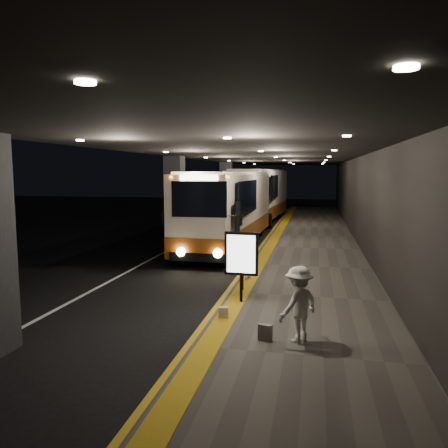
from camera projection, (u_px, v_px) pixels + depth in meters
The scene contains 16 objects.
ground at pixel (180, 270), 16.40m from camera, with size 90.00×90.00×0.00m, color black.
lane_line_white at pixel (176, 246), 21.62m from camera, with size 0.12×50.00×0.01m, color silver.
kerb_stripe_yellow at pixel (259, 249), 20.78m from camera, with size 0.18×50.00×0.01m, color gold.
sidewalk at pixel (310, 249), 20.29m from camera, with size 4.50×50.00×0.15m, color #514C44.
tactile_strip at pixel (270, 246), 20.67m from camera, with size 0.50×50.00×0.01m, color gold.
terminal_wall at pixel (363, 187), 19.49m from camera, with size 0.10×50.00×6.00m, color black.
support_columns at pixel (175, 203), 20.33m from camera, with size 0.80×24.80×4.40m.
canopy at pixel (263, 152), 20.21m from camera, with size 9.00×50.00×0.40m, color black.
coach_main at pixel (229, 212), 21.42m from camera, with size 2.76×11.50×3.56m.
coach_second at pixel (260, 198), 32.12m from camera, with size 3.19×12.04×3.74m.
passenger_boarding at pixel (248, 257), 14.27m from camera, with size 0.54×0.36×1.49m, color #CD5F90.
passenger_waiting_white at pixel (299, 304), 8.98m from camera, with size 1.03×0.48×1.59m, color silver.
bag_polka at pixel (265, 332), 9.10m from camera, with size 0.28×0.12×0.34m, color black.
bag_plain at pixel (223, 313), 10.49m from camera, with size 0.22×0.13×0.27m, color beige.
info_sign at pixel (241, 255), 11.65m from camera, with size 0.91×0.16×1.91m.
stanchion_post at pixel (243, 273), 12.91m from camera, with size 0.05×0.05×1.03m, color black.
Camera 1 is at (4.88, -15.41, 3.64)m, focal length 35.00 mm.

